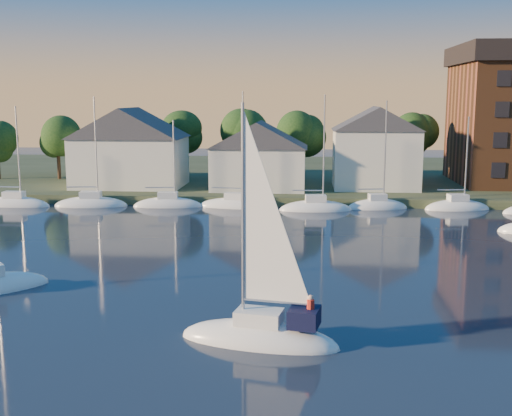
# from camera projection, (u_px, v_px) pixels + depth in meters

# --- Properties ---
(shoreline_land) EXTENTS (160.00, 50.00, 2.00)m
(shoreline_land) POSITION_uv_depth(u_px,v_px,m) (309.00, 179.00, 94.72)
(shoreline_land) COLOR #303D23
(shoreline_land) RESTS_ON ground
(wooden_dock) EXTENTS (120.00, 3.00, 1.00)m
(wooden_dock) POSITION_uv_depth(u_px,v_px,m) (309.00, 204.00, 72.13)
(wooden_dock) COLOR brown
(wooden_dock) RESTS_ON ground
(clubhouse_west) EXTENTS (13.65, 9.45, 9.64)m
(clubhouse_west) POSITION_uv_depth(u_px,v_px,m) (130.00, 146.00, 78.75)
(clubhouse_west) COLOR white
(clubhouse_west) RESTS_ON shoreline_land
(clubhouse_centre) EXTENTS (11.55, 8.40, 8.08)m
(clubhouse_centre) POSITION_uv_depth(u_px,v_px,m) (259.00, 154.00, 76.64)
(clubhouse_centre) COLOR white
(clubhouse_centre) RESTS_ON shoreline_land
(clubhouse_east) EXTENTS (10.50, 8.40, 9.80)m
(clubhouse_east) POSITION_uv_depth(u_px,v_px,m) (376.00, 147.00, 77.35)
(clubhouse_east) COLOR white
(clubhouse_east) RESTS_ON shoreline_land
(tree_line) EXTENTS (93.40, 5.40, 8.90)m
(tree_line) POSITION_uv_depth(u_px,v_px,m) (325.00, 135.00, 81.55)
(tree_line) COLOR #3C2C1B
(tree_line) RESTS_ON shoreline_land
(moored_fleet) EXTENTS (95.50, 2.40, 12.05)m
(moored_fleet) POSITION_uv_depth(u_px,v_px,m) (346.00, 208.00, 68.85)
(moored_fleet) COLOR white
(moored_fleet) RESTS_ON ground
(hero_sailboat) EXTENTS (8.37, 4.07, 12.74)m
(hero_sailboat) POSITION_uv_depth(u_px,v_px,m) (262.00, 332.00, 31.37)
(hero_sailboat) COLOR white
(hero_sailboat) RESTS_ON ground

